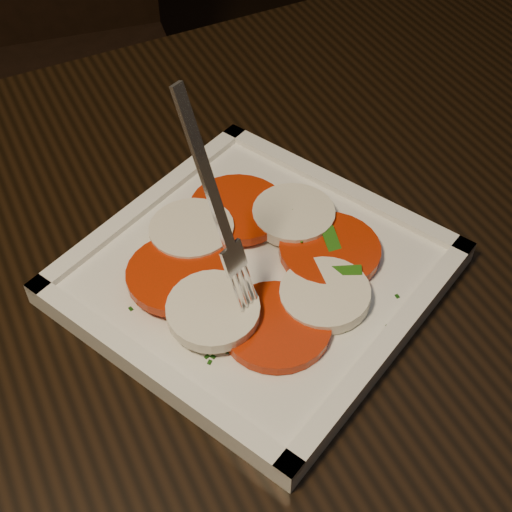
# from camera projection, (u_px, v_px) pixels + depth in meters

# --- Properties ---
(table) EXTENTS (1.25, 0.87, 0.75)m
(table) POSITION_uv_depth(u_px,v_px,m) (282.00, 367.00, 0.63)
(table) COLOR black
(table) RESTS_ON ground
(chair) EXTENTS (0.50, 0.50, 0.93)m
(chair) POSITION_uv_depth(u_px,v_px,m) (48.00, 31.00, 1.24)
(chair) COLOR black
(chair) RESTS_ON ground
(plate) EXTENTS (0.33, 0.33, 0.01)m
(plate) POSITION_uv_depth(u_px,v_px,m) (256.00, 275.00, 0.56)
(plate) COLOR white
(plate) RESTS_ON table
(caprese_salad) EXTENTS (0.20, 0.21, 0.02)m
(caprese_salad) POSITION_uv_depth(u_px,v_px,m) (256.00, 261.00, 0.55)
(caprese_salad) COLOR red
(caprese_salad) RESTS_ON plate
(fork) EXTENTS (0.04, 0.06, 0.16)m
(fork) POSITION_uv_depth(u_px,v_px,m) (208.00, 201.00, 0.47)
(fork) COLOR white
(fork) RESTS_ON caprese_salad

